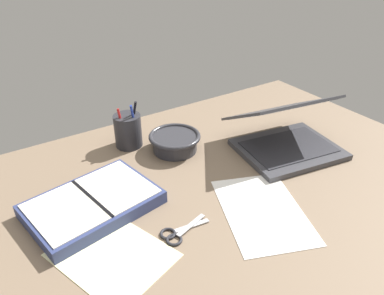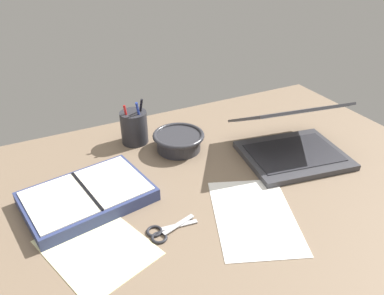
{
  "view_description": "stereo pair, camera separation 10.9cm",
  "coord_description": "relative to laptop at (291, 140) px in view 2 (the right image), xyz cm",
  "views": [
    {
      "loc": [
        -55.37,
        -67.59,
        64.81
      ],
      "look_at": [
        -4.24,
        10.68,
        9.0
      ],
      "focal_mm": 35.0,
      "sensor_mm": 36.0,
      "label": 1
    },
    {
      "loc": [
        -45.93,
        -72.99,
        64.81
      ],
      "look_at": [
        -4.24,
        10.68,
        9.0
      ],
      "focal_mm": 35.0,
      "sensor_mm": 36.0,
      "label": 2
    }
  ],
  "objects": [
    {
      "name": "desk_top",
      "position": [
        -26.87,
        -3.66,
        -6.06
      ],
      "size": [
        140.0,
        100.0,
        2.0
      ],
      "primitive_type": "cube",
      "color": "#75604C",
      "rests_on": "ground"
    },
    {
      "name": "laptop",
      "position": [
        0.0,
        0.0,
        0.0
      ],
      "size": [
        34.83,
        34.16,
        18.74
      ],
      "rotation": [
        0.0,
        0.0,
        -0.16
      ],
      "color": "#38383D",
      "rests_on": "desk_top"
    },
    {
      "name": "bowl",
      "position": [
        -30.17,
        18.54,
        -1.84
      ],
      "size": [
        16.59,
        16.59,
        5.76
      ],
      "color": "#2D2D33",
      "rests_on": "desk_top"
    },
    {
      "name": "pen_cup",
      "position": [
        -41.2,
        29.46,
        0.45
      ],
      "size": [
        8.77,
        8.77,
        15.51
      ],
      "color": "#28282D",
      "rests_on": "desk_top"
    },
    {
      "name": "planner",
      "position": [
        -62.8,
        4.74,
        -3.21
      ],
      "size": [
        34.7,
        26.7,
        3.9
      ],
      "rotation": [
        0.0,
        0.0,
        0.18
      ],
      "color": "navy",
      "rests_on": "desk_top"
    },
    {
      "name": "scissors",
      "position": [
        -49.86,
        -14.78,
        -4.73
      ],
      "size": [
        12.71,
        6.4,
        0.8
      ],
      "rotation": [
        0.0,
        0.0,
        0.09
      ],
      "color": "#B7B7BC",
      "rests_on": "desk_top"
    },
    {
      "name": "paper_sheet_front",
      "position": [
        -26.98,
        -19.43,
        -4.98
      ],
      "size": [
        29.0,
        34.57,
        0.16
      ],
      "primitive_type": "cube",
      "rotation": [
        0.0,
        0.0,
        -0.37
      ],
      "color": "white",
      "rests_on": "desk_top"
    },
    {
      "name": "paper_sheet_beside_planner",
      "position": [
        -64.88,
        -12.48,
        -4.98
      ],
      "size": [
        26.5,
        29.83,
        0.16
      ],
      "primitive_type": "cube",
      "rotation": [
        0.0,
        0.0,
        0.33
      ],
      "color": "#F4EFB2",
      "rests_on": "desk_top"
    }
  ]
}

